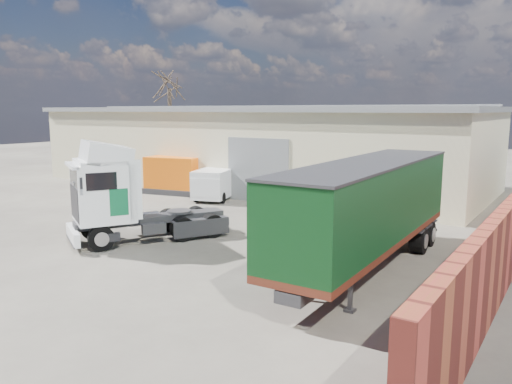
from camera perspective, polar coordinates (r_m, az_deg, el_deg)
The scene contains 7 objects.
ground at distance 19.26m, azimuth -11.45°, elevation -6.26°, with size 120.00×120.00×0.00m, color #292621.
warehouse at distance 34.89m, azimuth 0.17°, elevation 5.32°, with size 30.60×12.60×5.42m.
bare_tree at distance 45.54m, azimuth -9.91°, elevation 12.75°, with size 4.00×4.00×9.60m.
tractor_unit at distance 20.06m, azimuth -14.88°, elevation -0.83°, with size 4.84×6.22×4.02m.
box_trailer at distance 16.20m, azimuth 12.82°, elevation -1.44°, with size 2.54×10.70×3.54m.
panel_van at distance 29.15m, azimuth -4.51°, elevation 1.01°, with size 3.02×4.63×1.76m.
orange_skip at distance 31.45m, azimuth -9.17°, elevation 1.69°, with size 4.02×2.96×2.27m.
Camera 1 is at (13.26, -13.00, 5.13)m, focal length 35.00 mm.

